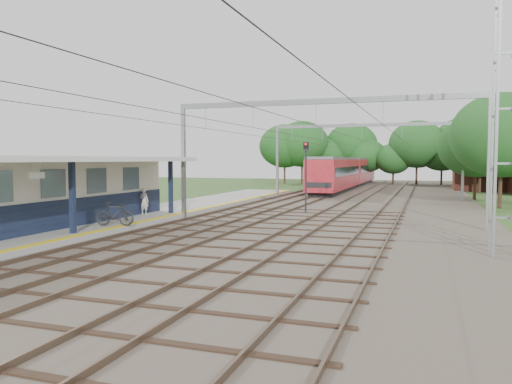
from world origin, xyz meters
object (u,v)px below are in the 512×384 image
at_px(signal_post, 306,167).
at_px(bicycle, 115,214).
at_px(person, 144,201).
at_px(train, 348,172).

bearing_deg(signal_post, bicycle, -123.46).
relative_size(person, signal_post, 0.33).
height_order(bicycle, signal_post, signal_post).
bearing_deg(train, signal_post, -86.58).
bearing_deg(bicycle, person, 2.99).
distance_m(person, train, 38.30).
relative_size(person, bicycle, 0.81).
relative_size(person, train, 0.04).
bearing_deg(bicycle, train, -19.34).
distance_m(bicycle, signal_post, 13.81).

